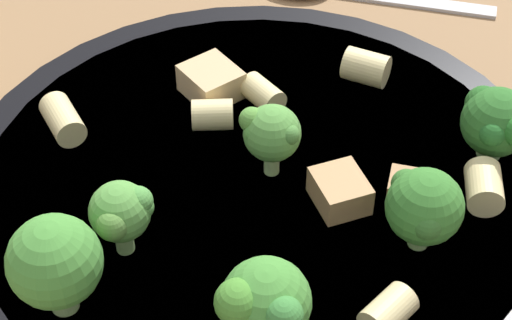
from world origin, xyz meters
TOP-DOWN VIEW (x-y plane):
  - ground_plane at (0.00, 0.00)m, footprint 2.00×2.00m
  - pasta_bowl at (0.00, 0.00)m, footprint 0.29×0.29m
  - broccoli_floret_0 at (0.02, -0.07)m, footprint 0.03×0.03m
  - broccoli_floret_1 at (0.04, -0.10)m, footprint 0.04×0.04m
  - broccoli_floret_2 at (0.06, 0.05)m, footprint 0.03×0.03m
  - broccoli_floret_3 at (-0.00, 0.01)m, footprint 0.03×0.03m
  - broccoli_floret_4 at (0.03, 0.11)m, footprint 0.04×0.03m
  - broccoli_floret_5 at (0.09, -0.03)m, footprint 0.04×0.04m
  - rigatoni_0 at (-0.04, -0.01)m, footprint 0.02×0.02m
  - rigatoni_1 at (-0.05, 0.02)m, footprint 0.03×0.02m
  - rigatoni_2 at (0.05, 0.09)m, footprint 0.03×0.03m
  - rigatoni_3 at (0.10, 0.02)m, footprint 0.02×0.03m
  - rigatoni_4 at (-0.05, 0.08)m, footprint 0.03×0.03m
  - rigatoni_5 at (-0.06, -0.08)m, footprint 0.03×0.02m
  - chicken_chunk_0 at (0.03, 0.06)m, footprint 0.02×0.02m
  - chicken_chunk_1 at (0.03, 0.03)m, footprint 0.03×0.02m
  - chicken_chunk_2 at (-0.07, 0.00)m, footprint 0.03×0.03m

SIDE VIEW (x-z plane):
  - ground_plane at x=0.00m, z-range 0.00..0.00m
  - pasta_bowl at x=0.00m, z-range 0.00..0.03m
  - chicken_chunk_0 at x=0.03m, z-range 0.03..0.04m
  - rigatoni_1 at x=-0.05m, z-range 0.03..0.04m
  - chicken_chunk_1 at x=0.03m, z-range 0.03..0.04m
  - rigatoni_3 at x=0.10m, z-range 0.03..0.04m
  - rigatoni_5 at x=-0.06m, z-range 0.03..0.05m
  - rigatoni_0 at x=-0.04m, z-range 0.03..0.05m
  - chicken_chunk_2 at x=-0.07m, z-range 0.03..0.05m
  - rigatoni_2 at x=0.05m, z-range 0.03..0.05m
  - rigatoni_4 at x=-0.05m, z-range 0.03..0.05m
  - broccoli_floret_4 at x=0.03m, z-range 0.03..0.07m
  - broccoli_floret_5 at x=0.09m, z-range 0.03..0.07m
  - broccoli_floret_2 at x=0.06m, z-range 0.03..0.07m
  - broccoli_floret_0 at x=0.02m, z-range 0.04..0.07m
  - broccoli_floret_3 at x=0.00m, z-range 0.04..0.07m
  - broccoli_floret_1 at x=0.04m, z-range 0.03..0.08m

